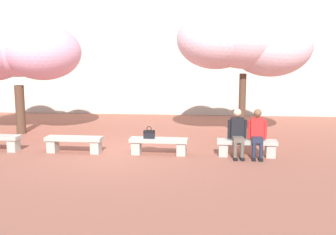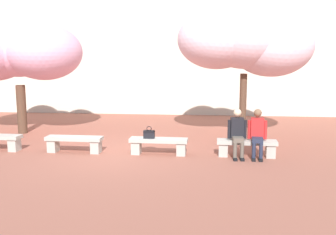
{
  "view_description": "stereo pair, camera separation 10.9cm",
  "coord_description": "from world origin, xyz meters",
  "px_view_note": "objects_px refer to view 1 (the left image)",
  "views": [
    {
      "loc": [
        2.4,
        -10.44,
        2.67
      ],
      "look_at": [
        1.43,
        0.2,
        1.0
      ],
      "focal_mm": 42.0,
      "sensor_mm": 36.0,
      "label": 1
    },
    {
      "loc": [
        2.51,
        -10.43,
        2.67
      ],
      "look_at": [
        1.43,
        0.2,
        1.0
      ],
      "focal_mm": 42.0,
      "sensor_mm": 36.0,
      "label": 2
    }
  ],
  "objects_px": {
    "stone_bench_near_east": "(247,146)",
    "handbag": "(149,134)",
    "stone_bench_center": "(159,144)",
    "cherry_tree_secondary": "(14,51)",
    "person_seated_right": "(257,131)",
    "cherry_tree_main": "(244,41)",
    "stone_bench_near_west": "(74,142)",
    "person_seated_left": "(237,131)"
  },
  "relations": [
    {
      "from": "stone_bench_near_east",
      "to": "handbag",
      "type": "relative_size",
      "value": 4.71
    },
    {
      "from": "stone_bench_center",
      "to": "cherry_tree_secondary",
      "type": "xyz_separation_m",
      "value": [
        -5.23,
        2.5,
        2.54
      ]
    },
    {
      "from": "person_seated_right",
      "to": "cherry_tree_main",
      "type": "distance_m",
      "value": 3.44
    },
    {
      "from": "stone_bench_near_west",
      "to": "cherry_tree_main",
      "type": "xyz_separation_m",
      "value": [
        4.83,
        2.36,
        2.85
      ]
    },
    {
      "from": "stone_bench_near_east",
      "to": "cherry_tree_secondary",
      "type": "xyz_separation_m",
      "value": [
        -7.61,
        2.5,
        2.54
      ]
    },
    {
      "from": "stone_bench_near_west",
      "to": "cherry_tree_secondary",
      "type": "bearing_deg",
      "value": 138.68
    },
    {
      "from": "person_seated_left",
      "to": "cherry_tree_secondary",
      "type": "relative_size",
      "value": 0.29
    },
    {
      "from": "person_seated_right",
      "to": "handbag",
      "type": "bearing_deg",
      "value": 179.4
    },
    {
      "from": "stone_bench_near_east",
      "to": "person_seated_left",
      "type": "bearing_deg",
      "value": -168.4
    },
    {
      "from": "handbag",
      "to": "stone_bench_near_east",
      "type": "bearing_deg",
      "value": 0.5
    },
    {
      "from": "person_seated_right",
      "to": "cherry_tree_secondary",
      "type": "distance_m",
      "value": 8.55
    },
    {
      "from": "stone_bench_near_west",
      "to": "stone_bench_near_east",
      "type": "relative_size",
      "value": 1.0
    },
    {
      "from": "person_seated_left",
      "to": "person_seated_right",
      "type": "xyz_separation_m",
      "value": [
        0.52,
        0.0,
        0.0
      ]
    },
    {
      "from": "cherry_tree_secondary",
      "to": "person_seated_left",
      "type": "bearing_deg",
      "value": -19.19
    },
    {
      "from": "cherry_tree_main",
      "to": "cherry_tree_secondary",
      "type": "bearing_deg",
      "value": 178.91
    },
    {
      "from": "handbag",
      "to": "cherry_tree_main",
      "type": "height_order",
      "value": "cherry_tree_main"
    },
    {
      "from": "stone_bench_near_east",
      "to": "person_seated_right",
      "type": "relative_size",
      "value": 1.24
    },
    {
      "from": "stone_bench_near_east",
      "to": "person_seated_left",
      "type": "distance_m",
      "value": 0.48
    },
    {
      "from": "cherry_tree_secondary",
      "to": "stone_bench_near_west",
      "type": "bearing_deg",
      "value": -41.32
    },
    {
      "from": "person_seated_left",
      "to": "cherry_tree_secondary",
      "type": "distance_m",
      "value": 8.07
    },
    {
      "from": "stone_bench_near_east",
      "to": "handbag",
      "type": "xyz_separation_m",
      "value": [
        -2.64,
        -0.02,
        0.28
      ]
    },
    {
      "from": "stone_bench_near_east",
      "to": "cherry_tree_secondary",
      "type": "distance_m",
      "value": 8.4
    },
    {
      "from": "stone_bench_center",
      "to": "cherry_tree_main",
      "type": "relative_size",
      "value": 0.37
    },
    {
      "from": "stone_bench_near_east",
      "to": "cherry_tree_secondary",
      "type": "height_order",
      "value": "cherry_tree_secondary"
    },
    {
      "from": "stone_bench_near_west",
      "to": "cherry_tree_secondary",
      "type": "xyz_separation_m",
      "value": [
        -2.85,
        2.5,
        2.54
      ]
    },
    {
      "from": "stone_bench_center",
      "to": "stone_bench_near_east",
      "type": "distance_m",
      "value": 2.38
    },
    {
      "from": "cherry_tree_main",
      "to": "stone_bench_center",
      "type": "bearing_deg",
      "value": -136.12
    },
    {
      "from": "stone_bench_center",
      "to": "cherry_tree_main",
      "type": "bearing_deg",
      "value": 43.88
    },
    {
      "from": "person_seated_right",
      "to": "cherry_tree_main",
      "type": "xyz_separation_m",
      "value": [
        -0.19,
        2.41,
        2.45
      ]
    },
    {
      "from": "stone_bench_center",
      "to": "person_seated_right",
      "type": "bearing_deg",
      "value": -1.16
    },
    {
      "from": "person_seated_left",
      "to": "cherry_tree_main",
      "type": "height_order",
      "value": "cherry_tree_main"
    },
    {
      "from": "person_seated_left",
      "to": "person_seated_right",
      "type": "distance_m",
      "value": 0.52
    },
    {
      "from": "cherry_tree_main",
      "to": "cherry_tree_secondary",
      "type": "height_order",
      "value": "cherry_tree_main"
    },
    {
      "from": "person_seated_left",
      "to": "handbag",
      "type": "height_order",
      "value": "person_seated_left"
    },
    {
      "from": "cherry_tree_secondary",
      "to": "stone_bench_near_east",
      "type": "bearing_deg",
      "value": -18.21
    },
    {
      "from": "stone_bench_near_west",
      "to": "cherry_tree_secondary",
      "type": "relative_size",
      "value": 0.35
    },
    {
      "from": "stone_bench_near_west",
      "to": "cherry_tree_main",
      "type": "relative_size",
      "value": 0.37
    },
    {
      "from": "stone_bench_near_west",
      "to": "handbag",
      "type": "bearing_deg",
      "value": -0.62
    },
    {
      "from": "stone_bench_near_west",
      "to": "stone_bench_near_east",
      "type": "xyz_separation_m",
      "value": [
        4.76,
        0.0,
        0.0
      ]
    },
    {
      "from": "stone_bench_center",
      "to": "cherry_tree_main",
      "type": "distance_m",
      "value": 4.44
    },
    {
      "from": "stone_bench_center",
      "to": "handbag",
      "type": "bearing_deg",
      "value": -174.94
    },
    {
      "from": "stone_bench_near_east",
      "to": "handbag",
      "type": "bearing_deg",
      "value": -179.5
    }
  ]
}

